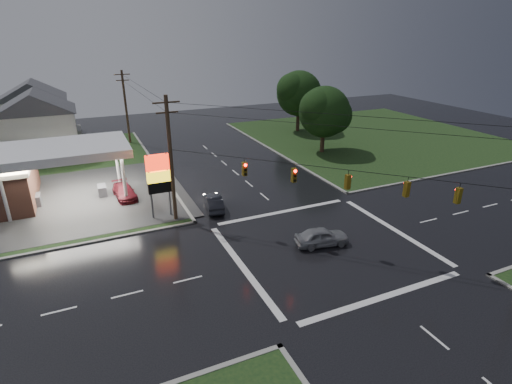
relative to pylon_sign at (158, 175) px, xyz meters
name	(u,v)px	position (x,y,z in m)	size (l,w,h in m)	color
ground	(324,246)	(10.50, -10.50, -4.01)	(120.00, 120.00, 0.00)	black
grass_ne	(372,136)	(36.50, 15.50, -3.97)	(36.00, 36.00, 0.08)	black
pylon_sign	(158,175)	(0.00, 0.00, 0.00)	(2.00, 0.35, 6.00)	#59595E
utility_pole_nw	(171,158)	(1.00, -1.00, 1.71)	(2.20, 0.32, 11.00)	#382619
utility_pole_n	(126,106)	(1.00, 27.50, 1.46)	(2.20, 0.32, 10.50)	#382619
traffic_signals	(330,168)	(10.52, -10.52, 2.47)	(26.87, 26.87, 1.47)	black
house_near	(38,123)	(-10.45, 25.50, 0.39)	(11.05, 8.48, 8.60)	silver
house_far	(35,108)	(-11.45, 37.50, 0.39)	(11.05, 8.48, 8.60)	silver
tree_ne_near	(325,112)	(24.64, 11.49, 1.55)	(7.99, 6.80, 8.98)	black
tree_ne_far	(300,94)	(27.65, 23.49, 2.17)	(8.46, 7.20, 9.80)	black
car_north	(214,202)	(4.82, -0.29, -3.32)	(1.46, 4.19, 1.38)	black
car_crossing	(322,237)	(10.41, -10.22, -3.29)	(1.70, 4.23, 1.44)	gray
car_pump	(124,192)	(-2.50, 6.02, -3.35)	(1.84, 4.52, 1.31)	maroon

